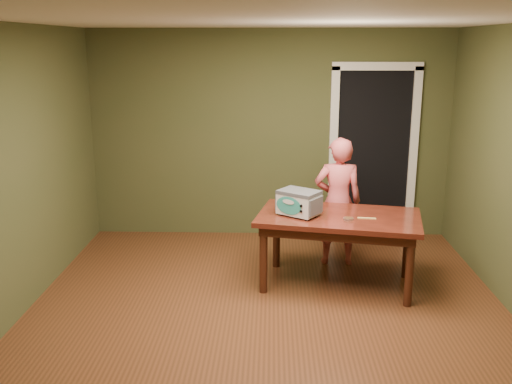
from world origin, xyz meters
TOP-DOWN VIEW (x-y plane):
  - floor at (0.00, 0.00)m, footprint 5.00×5.00m
  - room_shell at (0.00, 0.00)m, footprint 4.52×5.02m
  - doorway at (1.30, 2.78)m, footprint 1.10×0.66m
  - dining_table at (0.71, 0.88)m, footprint 1.74×1.19m
  - toy_oven at (0.30, 0.86)m, footprint 0.48×0.45m
  - baking_pan at (0.78, 0.71)m, footprint 0.10×0.10m
  - spatula at (0.97, 0.76)m, footprint 0.18×0.05m
  - child at (0.76, 1.49)m, footprint 0.53×0.35m

SIDE VIEW (x-z plane):
  - floor at x=0.00m, z-range 0.00..0.00m
  - dining_table at x=0.71m, z-range 0.28..1.03m
  - child at x=0.76m, z-range 0.00..1.44m
  - spatula at x=0.97m, z-range 0.75..0.76m
  - baking_pan at x=0.78m, z-range 0.75..0.77m
  - toy_oven at x=0.30m, z-range 0.76..1.01m
  - doorway at x=1.30m, z-range -0.07..2.18m
  - room_shell at x=0.00m, z-range 0.40..3.01m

